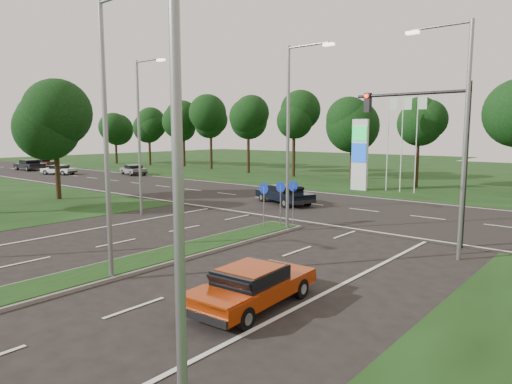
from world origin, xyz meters
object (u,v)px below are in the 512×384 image
Objects in this scene: navy_sedan at (285,194)px; far_car_b at (59,170)px; far_car_c at (29,165)px; far_car_a at (133,170)px; red_sedan at (252,285)px; far_car_d at (42,163)px.

navy_sedan reaches higher than far_car_b.
far_car_a is at bearing -72.69° from far_car_c.
red_sedan is at bearing -107.85° from far_car_c.
far_car_c is 6.84m from far_car_d.
far_car_b is 0.88× the size of far_car_c.
navy_sedan is at bearing -112.99° from far_car_b.
far_car_d is at bearing 105.92° from far_car_a.
far_car_b is 14.91m from far_car_d.
red_sedan is at bearing -132.32° from far_car_b.
red_sedan reaches higher than far_car_d.
red_sedan is 0.91× the size of far_car_c.
far_car_c is 1.19× the size of far_car_d.
red_sedan is at bearing -106.75° from far_car_a.
red_sedan is 42.52m from far_car_a.
far_car_d is at bearing 50.10° from far_car_b.
red_sedan is 1.09× the size of far_car_d.
navy_sedan reaches higher than far_car_a.
far_car_a reaches higher than red_sedan.
far_car_b is at bearing 141.75° from far_car_a.
far_car_a reaches higher than far_car_b.
far_car_c is (-15.68, -4.85, 0.11)m from far_car_a.
far_car_b is at bearing -93.23° from far_car_c.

